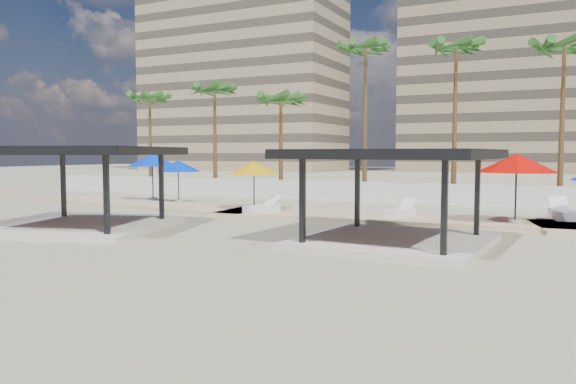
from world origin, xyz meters
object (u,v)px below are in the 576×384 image
at_px(lounger_a, 262,208).
at_px(pavilion_west, 82,180).
at_px(umbrella_a, 152,160).
at_px(lounger_b, 400,212).
at_px(pavilion_central, 394,188).
at_px(umbrella_c, 517,163).
at_px(lounger_c, 562,213).

bearing_deg(lounger_a, pavilion_west, 166.33).
relative_size(umbrella_a, lounger_a, 1.80).
xyz_separation_m(pavilion_west, lounger_b, (10.55, 8.45, -1.58)).
bearing_deg(pavilion_central, umbrella_c, 65.62).
relative_size(lounger_b, lounger_c, 0.84).
height_order(pavilion_west, lounger_a, pavilion_west).
distance_m(umbrella_a, lounger_a, 10.28).
distance_m(umbrella_c, lounger_b, 5.31).
bearing_deg(umbrella_a, lounger_a, -19.52).
bearing_deg(pavilion_west, lounger_a, 44.88).
height_order(umbrella_a, lounger_a, umbrella_a).
xyz_separation_m(umbrella_c, lounger_b, (-4.81, 0.31, -2.23)).
bearing_deg(lounger_a, umbrella_a, 86.56).
xyz_separation_m(pavilion_central, pavilion_west, (-12.06, -1.90, 0.07)).
distance_m(umbrella_a, umbrella_c, 20.82).
height_order(pavilion_central, umbrella_c, pavilion_central).
height_order(pavilion_central, pavilion_west, pavilion_west).
bearing_deg(lounger_a, pavilion_central, -107.92).
xyz_separation_m(pavilion_west, lounger_c, (17.05, 10.65, -1.54)).
height_order(pavilion_west, umbrella_a, pavilion_west).
height_order(umbrella_c, lounger_c, umbrella_c).
relative_size(pavilion_west, lounger_b, 3.71).
relative_size(pavilion_west, umbrella_c, 2.29).
distance_m(lounger_a, lounger_c, 13.35).
bearing_deg(umbrella_a, umbrella_c, -6.77).
bearing_deg(lounger_b, umbrella_c, -80.80).
xyz_separation_m(umbrella_c, lounger_a, (-11.22, -0.90, -2.23)).
xyz_separation_m(pavilion_central, lounger_b, (-1.51, 6.55, -1.51)).
relative_size(umbrella_a, umbrella_c, 1.12).
bearing_deg(umbrella_c, lounger_c, 56.09).
height_order(pavilion_west, lounger_c, pavilion_west).
bearing_deg(lounger_b, lounger_c, -58.40).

